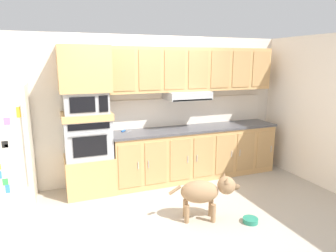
{
  "coord_description": "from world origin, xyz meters",
  "views": [
    {
      "loc": [
        -1.37,
        -3.93,
        2.07
      ],
      "look_at": [
        0.18,
        0.08,
        1.14
      ],
      "focal_mm": 32.11,
      "sensor_mm": 36.0,
      "label": 1
    }
  ],
  "objects": [
    {
      "name": "ground_plane",
      "position": [
        0.0,
        0.0,
        0.0
      ],
      "size": [
        9.6,
        9.6,
        0.0
      ],
      "primitive_type": "plane",
      "color": "#B2A899"
    },
    {
      "name": "oven_base_cabinet",
      "position": [
        -0.9,
        0.75,
        0.3
      ],
      "size": [
        0.74,
        0.62,
        0.6
      ],
      "primitive_type": "cube",
      "color": "tan",
      "rests_on": "ground"
    },
    {
      "name": "back_kitchen_wall",
      "position": [
        0.0,
        1.11,
        1.25
      ],
      "size": [
        6.2,
        0.12,
        2.5
      ],
      "primitive_type": "cube",
      "color": "silver",
      "rests_on": "ground"
    },
    {
      "name": "dog",
      "position": [
        0.42,
        -0.68,
        0.39
      ],
      "size": [
        0.92,
        0.45,
        0.62
      ],
      "rotation": [
        0.0,
        0.0,
        -0.31
      ],
      "color": "#997551",
      "rests_on": "ground"
    },
    {
      "name": "countertop_slab",
      "position": [
        0.97,
        0.75,
        0.9
      ],
      "size": [
        3.06,
        0.64,
        0.04
      ],
      "primitive_type": "cube",
      "color": "#4C4C51",
      "rests_on": "lower_cabinet_run"
    },
    {
      "name": "lower_cabinet_run",
      "position": [
        0.97,
        0.75,
        0.44
      ],
      "size": [
        3.02,
        0.63,
        0.88
      ],
      "color": "tan",
      "rests_on": "ground"
    },
    {
      "name": "appliance_upper_cabinet",
      "position": [
        -0.9,
        0.75,
        1.96
      ],
      "size": [
        0.74,
        0.62,
        0.68
      ],
      "primitive_type": "cube",
      "color": "tan",
      "rests_on": "microwave"
    },
    {
      "name": "appliance_mid_shelf",
      "position": [
        -0.9,
        0.75,
        1.25
      ],
      "size": [
        0.74,
        0.62,
        0.1
      ],
      "primitive_type": "cube",
      "color": "tan",
      "rests_on": "built_in_oven"
    },
    {
      "name": "screwdriver",
      "position": [
        -0.3,
        0.87,
        0.93
      ],
      "size": [
        0.17,
        0.17,
        0.03
      ],
      "color": "blue",
      "rests_on": "countertop_slab"
    },
    {
      "name": "microwave",
      "position": [
        -0.9,
        0.75,
        1.46
      ],
      "size": [
        0.64,
        0.54,
        0.32
      ],
      "color": "#A8AAAF",
      "rests_on": "appliance_mid_shelf"
    },
    {
      "name": "upper_cabinet_with_hood",
      "position": [
        0.96,
        0.87,
        1.9
      ],
      "size": [
        3.02,
        0.48,
        0.88
      ],
      "color": "tan",
      "rests_on": "backsplash_panel"
    },
    {
      "name": "built_in_oven",
      "position": [
        -0.9,
        0.75,
        0.9
      ],
      "size": [
        0.7,
        0.62,
        0.6
      ],
      "color": "#A8AAAF",
      "rests_on": "oven_base_cabinet"
    },
    {
      "name": "side_panel_right",
      "position": [
        2.8,
        0.0,
        1.25
      ],
      "size": [
        0.12,
        7.1,
        2.5
      ],
      "primitive_type": "cube",
      "color": "white",
      "rests_on": "ground"
    },
    {
      "name": "backsplash_panel",
      "position": [
        0.97,
        1.04,
        1.17
      ],
      "size": [
        3.06,
        0.02,
        0.5
      ],
      "primitive_type": "cube",
      "color": "white",
      "rests_on": "countertop_slab"
    },
    {
      "name": "refrigerator",
      "position": [
        -2.08,
        0.68,
        0.88
      ],
      "size": [
        0.76,
        0.73,
        1.76
      ],
      "color": "silver",
      "rests_on": "ground"
    },
    {
      "name": "dog_food_bowl",
      "position": [
        0.93,
        -0.98,
        0.03
      ],
      "size": [
        0.2,
        0.2,
        0.06
      ],
      "color": "#267F66",
      "rests_on": "ground"
    }
  ]
}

